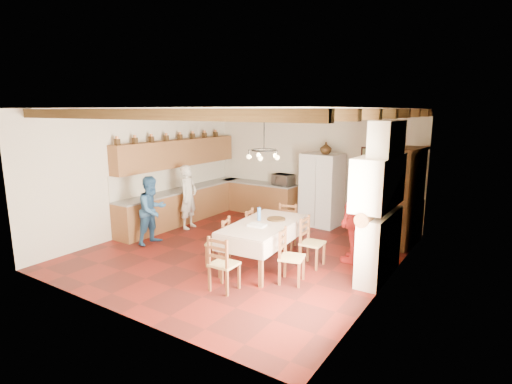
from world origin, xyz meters
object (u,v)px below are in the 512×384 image
Objects in this scene: dining_table at (264,227)px; person_woman_red at (355,218)px; hutch at (406,197)px; chair_left_near at (218,242)px; person_man at (188,197)px; chair_right_near at (292,256)px; microwave at (283,180)px; person_woman_blue at (152,210)px; chair_left_far at (242,231)px; chair_end_near at (224,263)px; chair_right_far at (312,242)px; refrigerator at (322,190)px; chair_end_far at (286,226)px.

dining_table is 1.82m from person_woman_red.
hutch is 2.27× the size of chair_left_near.
person_woman_red reaches higher than person_man.
chair_left_near is at bearing -47.21° from person_woman_red.
hutch is 3.43m from chair_right_near.
chair_left_near is 1.72× the size of microwave.
hutch reaches higher than chair_left_near.
hutch is 5.64m from person_woman_blue.
chair_left_near is 1.00× the size of chair_left_far.
microwave is (-2.33, 3.83, 0.57)m from chair_right_near.
chair_left_near is at bearing -70.83° from microwave.
dining_table is at bearing -118.84° from hutch.
person_man is (-2.97, 2.39, 0.33)m from chair_end_near.
chair_end_near is (-0.78, -1.77, 0.00)m from chair_right_far.
dining_table is at bearing 50.94° from chair_right_near.
chair_left_far and chair_end_near have the same top height.
refrigerator is at bearing 2.44° from chair_right_near.
dining_table is 3.16m from person_man.
person_man is at bearing -113.69° from microwave.
person_woman_red is (4.33, 0.05, 0.08)m from person_man.
refrigerator is at bearing 156.51° from chair_left_far.
refrigerator is 1.96× the size of chair_left_far.
chair_right_near is at bearing -25.20° from dining_table.
dining_table is 0.93m from chair_left_near.
refrigerator is at bearing 19.38° from chair_right_far.
person_woman_blue is (-4.76, -3.01, -0.31)m from hutch.
dining_table is 3.77m from microwave.
chair_right_far is 3.68m from person_woman_blue.
refrigerator is 1.96× the size of chair_left_near.
refrigerator is 1.96× the size of chair_end_far.
chair_right_near is 1.19m from chair_end_near.
person_woman_blue is at bearing -21.27° from chair_end_near.
chair_end_near is (-1.95, -4.05, -0.61)m from hutch.
hutch reaches higher than chair_right_far.
chair_right_near is (1.06, -3.62, -0.46)m from refrigerator.
chair_end_near is (0.77, -0.80, 0.00)m from chair_left_near.
chair_right_far is at bearing 103.46° from chair_left_near.
microwave reaches higher than chair_left_far.
chair_end_near is at bearing 12.36° from chair_left_far.
hutch is (2.20, -0.45, 0.15)m from refrigerator.
hutch reaches higher than chair_right_near.
person_woman_red is at bearing -33.80° from chair_right_near.
chair_right_near and chair_end_near have the same top height.
refrigerator is 2.13m from chair_end_far.
person_woman_red reaches higher than microwave.
person_woman_red is (0.56, 1.56, 0.41)m from chair_right_near.
chair_left_far is at bearing -73.18° from person_woman_blue.
refrigerator is 3.76m from chair_left_near.
chair_end_near is (0.25, -4.50, -0.46)m from refrigerator.
chair_right_near is 4.07m from person_man.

